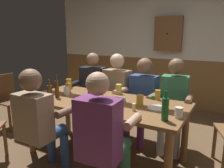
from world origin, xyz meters
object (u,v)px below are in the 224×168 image
object	(u,v)px
pint_glass_1	(91,88)
person_0	(91,88)
table_candle	(134,107)
pint_glass_7	(140,100)
bottle_1	(165,109)
bottle_2	(101,100)
bottle_3	(57,89)
person_2	(142,96)
plate_0	(157,108)
pint_glass_0	(67,91)
pint_glass_3	(179,113)
dining_table	(104,108)
pint_glass_2	(119,89)
person_5	(103,133)
condiment_caddy	(119,100)
chair_empty_near_right	(9,99)
person_4	(39,118)
pint_glass_6	(68,88)
person_1	(114,91)
person_3	(173,101)
wall_dart_cabinet	(168,34)
bottle_0	(50,92)
pint_glass_5	(158,95)
pint_glass_4	(69,83)

from	to	relation	value
pint_glass_1	person_0	bearing A→B (deg)	123.90
table_candle	pint_glass_7	world-z (taller)	pint_glass_7
bottle_1	bottle_2	bearing A→B (deg)	-177.31
bottle_2	bottle_3	size ratio (longest dim) A/B	0.94
pint_glass_1	pint_glass_7	size ratio (longest dim) A/B	1.25
person_2	plate_0	distance (m)	0.79
pint_glass_0	pint_glass_3	bearing A→B (deg)	-4.29
person_0	table_candle	distance (m)	1.40
person_0	pint_glass_7	world-z (taller)	person_0
dining_table	pint_glass_2	distance (m)	0.41
bottle_3	pint_glass_3	world-z (taller)	bottle_3
person_5	table_candle	distance (m)	0.52
condiment_caddy	pint_glass_0	xyz separation A→B (m)	(-0.75, -0.08, 0.03)
chair_empty_near_right	pint_glass_0	world-z (taller)	chair_empty_near_right
dining_table	table_candle	size ratio (longest dim) A/B	24.75
person_2	condiment_caddy	bearing A→B (deg)	87.65
person_4	pint_glass_0	xyz separation A→B (m)	(-0.18, 0.66, 0.13)
pint_glass_3	pint_glass_6	size ratio (longest dim) A/B	0.84
person_1	bottle_2	world-z (taller)	person_1
person_3	chair_empty_near_right	distance (m)	2.70
person_5	bottle_1	distance (m)	0.62
plate_0	wall_dart_cabinet	bearing A→B (deg)	103.71
person_5	pint_glass_7	bearing A→B (deg)	81.58
bottle_0	bottle_2	bearing A→B (deg)	-2.45
person_2	pint_glass_1	distance (m)	0.75
bottle_0	pint_glass_2	world-z (taller)	bottle_0
table_candle	condiment_caddy	xyz separation A→B (m)	(-0.29, 0.21, -0.02)
person_4	pint_glass_5	bearing A→B (deg)	48.49
person_1	pint_glass_0	world-z (taller)	person_1
bottle_3	pint_glass_6	xyz separation A→B (m)	(-0.06, 0.29, -0.05)
pint_glass_4	person_3	bearing A→B (deg)	13.66
plate_0	pint_glass_5	bearing A→B (deg)	106.87
table_candle	bottle_1	distance (m)	0.39
bottle_2	person_4	bearing A→B (deg)	-144.85
plate_0	pint_glass_2	xyz separation A→B (m)	(-0.66, 0.36, 0.06)
pint_glass_3	pint_glass_7	bearing A→B (deg)	160.82
bottle_1	pint_glass_6	xyz separation A→B (m)	(-1.49, 0.38, -0.05)
dining_table	pint_glass_2	xyz separation A→B (m)	(-0.00, 0.38, 0.16)
bottle_1	pint_glass_4	world-z (taller)	bottle_1
person_5	plate_0	world-z (taller)	person_5
dining_table	bottle_2	world-z (taller)	bottle_2
person_5	pint_glass_7	size ratio (longest dim) A/B	9.99
person_2	bottle_2	distance (m)	0.99
plate_0	pint_glass_3	bearing A→B (deg)	-30.11
pint_glass_0	pint_glass_6	distance (m)	0.16
dining_table	chair_empty_near_right	size ratio (longest dim) A/B	2.25
chair_empty_near_right	pint_glass_2	world-z (taller)	chair_empty_near_right
person_0	person_4	xyz separation A→B (m)	(0.26, -1.35, -0.01)
bottle_2	pint_glass_5	size ratio (longest dim) A/B	2.27
pint_glass_0	wall_dart_cabinet	world-z (taller)	wall_dart_cabinet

